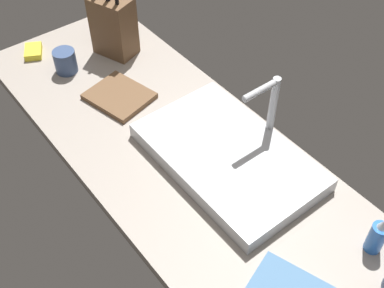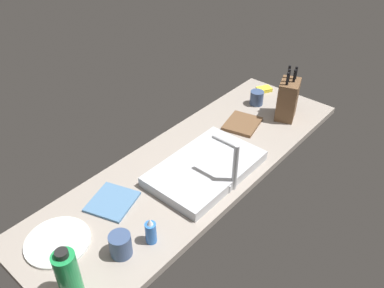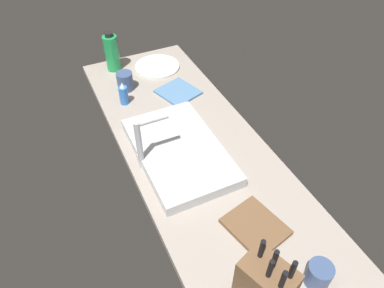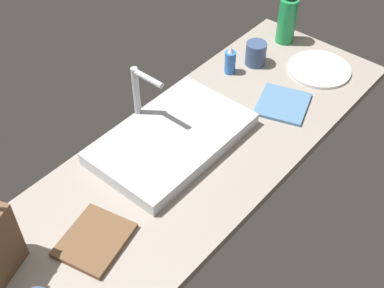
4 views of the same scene
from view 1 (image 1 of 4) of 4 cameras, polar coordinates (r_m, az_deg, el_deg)
The scene contains 8 objects.
countertop_slab at distance 146.71cm, azimuth 0.82°, elevation -3.24°, with size 184.68×59.39×3.50cm, color gray.
sink_basin at distance 145.47cm, azimuth 4.19°, elevation -1.45°, with size 54.48×33.73×4.94cm, color #B7BABF.
faucet at distance 144.73cm, azimuth 9.05°, elevation 4.29°, with size 5.50×13.70×23.99cm.
knife_block at distance 184.21cm, azimuth -9.14°, elevation 13.48°, with size 17.26×14.51×29.31cm.
cutting_board at distance 168.74cm, azimuth -8.47°, elevation 5.55°, with size 20.14×17.05×1.80cm, color brown.
soap_bottle at distance 133.22cm, azimuth 20.75°, elevation -10.08°, with size 4.42×4.42×12.21cm.
ceramic_cup at distance 182.24cm, azimuth -14.56°, elevation 9.32°, with size 7.91×7.91×8.42cm, color #384C75.
dish_sponge at distance 195.73cm, azimuth -18.01°, elevation 10.23°, with size 9.00×6.00×2.40cm, color yellow.
Camera 1 is at (73.20, -60.08, 113.80)cm, focal length 45.75 mm.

